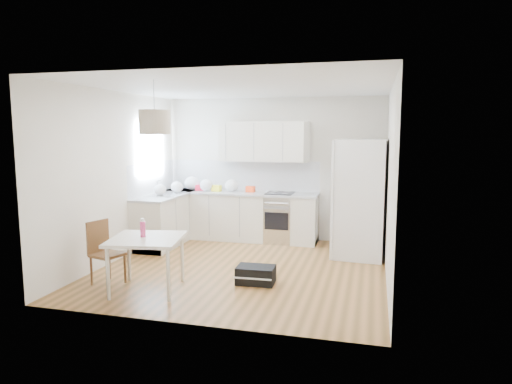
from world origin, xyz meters
TOP-DOWN VIEW (x-y plane):
  - floor at (0.00, 0.00)m, footprint 4.20×4.20m
  - ceiling at (0.00, 0.00)m, footprint 4.20×4.20m
  - wall_back at (0.00, 2.10)m, footprint 4.20×0.00m
  - wall_left at (-2.10, 0.00)m, footprint 0.00×4.20m
  - wall_right at (2.10, 0.00)m, footprint 0.00×4.20m
  - window_glassblock at (-2.09, 1.15)m, footprint 0.02×1.00m
  - cabinets_back at (-0.60, 1.80)m, footprint 3.00×0.60m
  - cabinets_left at (-1.80, 1.20)m, footprint 0.60×1.80m
  - counter_back at (-0.60, 1.80)m, footprint 3.02×0.64m
  - counter_left at (-1.80, 1.20)m, footprint 0.64×1.82m
  - backsplash_back at (-0.60, 2.09)m, footprint 3.00×0.01m
  - backsplash_left at (-2.09, 1.20)m, footprint 0.01×1.80m
  - upper_cabinets at (-0.15, 1.94)m, footprint 1.70×0.32m
  - range_oven at (0.20, 1.80)m, footprint 0.50×0.61m
  - sink at (-1.80, 1.15)m, footprint 0.50×0.80m
  - refrigerator at (1.70, 1.21)m, footprint 1.00×1.04m
  - dining_table at (-0.94, -1.24)m, footprint 1.04×1.04m
  - dining_chair at (-1.57, -1.15)m, footprint 0.45×0.45m
  - drink_bottle at (-1.00, -1.21)m, footprint 0.08×0.08m
  - gym_bag at (0.36, -0.62)m, footprint 0.53×0.36m
  - pendant_lamp at (-0.78, -1.21)m, footprint 0.50×0.50m
  - grocery_bag_a at (-1.57, 1.82)m, footprint 0.30×0.25m
  - grocery_bag_b at (-1.25, 1.76)m, footprint 0.26×0.22m
  - grocery_bag_c at (-0.75, 1.82)m, footprint 0.26×0.22m
  - grocery_bag_d at (-1.71, 1.44)m, footprint 0.23×0.20m
  - grocery_bag_e at (-1.85, 1.01)m, footprint 0.23×0.19m
  - snack_orange at (-0.38, 1.83)m, footprint 0.17×0.12m
  - snack_yellow at (-1.05, 1.78)m, footprint 0.19×0.14m
  - snack_red at (-1.41, 1.80)m, footprint 0.20×0.18m

SIDE VIEW (x-z plane):
  - floor at x=0.00m, z-range 0.00..0.00m
  - gym_bag at x=0.36m, z-range 0.00..0.24m
  - dining_chair at x=-1.57m, z-range 0.00..0.86m
  - cabinets_back at x=-0.60m, z-range 0.00..0.88m
  - cabinets_left at x=-1.80m, z-range 0.00..0.88m
  - range_oven at x=0.20m, z-range 0.00..0.88m
  - dining_table at x=-0.94m, z-range 0.28..0.98m
  - drink_bottle at x=-1.00m, z-range 0.70..0.95m
  - counter_back at x=-0.60m, z-range 0.88..0.92m
  - counter_left at x=-1.80m, z-range 0.88..0.92m
  - sink at x=-1.80m, z-range 0.84..0.99m
  - refrigerator at x=1.70m, z-range 0.00..1.94m
  - snack_orange at x=-0.38m, z-range 0.92..1.03m
  - snack_red at x=-1.41m, z-range 0.92..1.04m
  - snack_yellow at x=-1.05m, z-range 0.92..1.04m
  - grocery_bag_e at x=-1.85m, z-range 0.92..1.12m
  - grocery_bag_d at x=-1.71m, z-range 0.92..1.13m
  - grocery_bag_b at x=-1.25m, z-range 0.92..1.15m
  - grocery_bag_c at x=-0.75m, z-range 0.92..1.15m
  - grocery_bag_a at x=-1.57m, z-range 0.92..1.19m
  - backsplash_back at x=-0.60m, z-range 0.92..1.50m
  - backsplash_left at x=-2.09m, z-range 0.92..1.50m
  - wall_back at x=0.00m, z-range -0.75..3.45m
  - wall_left at x=-2.10m, z-range -0.75..3.45m
  - wall_right at x=2.10m, z-range -0.75..3.45m
  - window_glassblock at x=-2.09m, z-range 1.25..2.25m
  - upper_cabinets at x=-0.15m, z-range 1.50..2.25m
  - pendant_lamp at x=-0.78m, z-range 2.03..2.33m
  - ceiling at x=0.00m, z-range 2.70..2.70m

